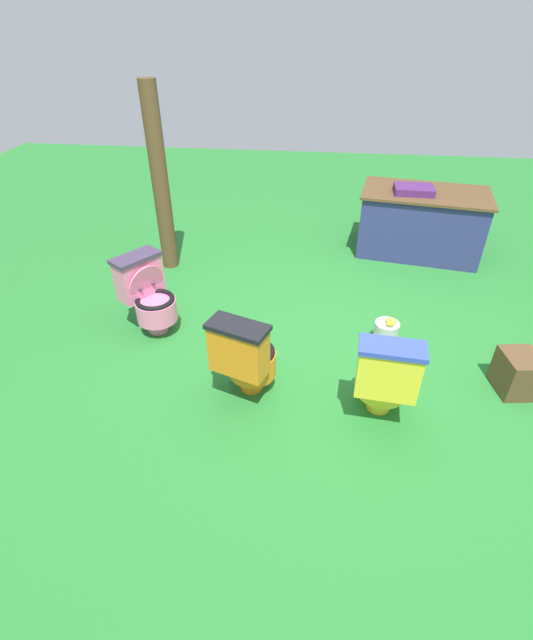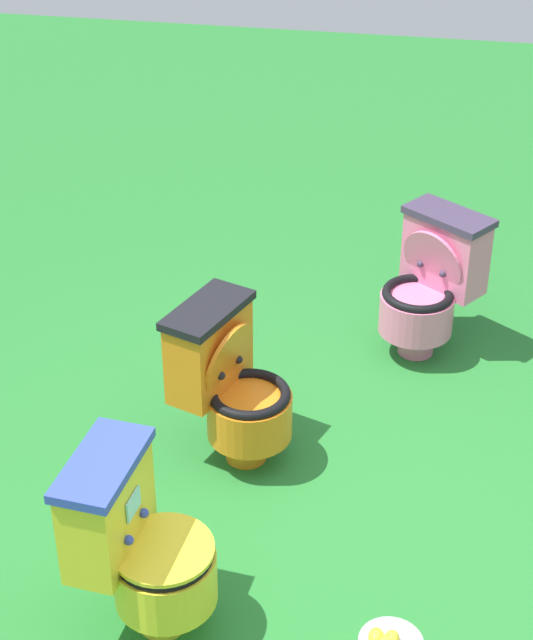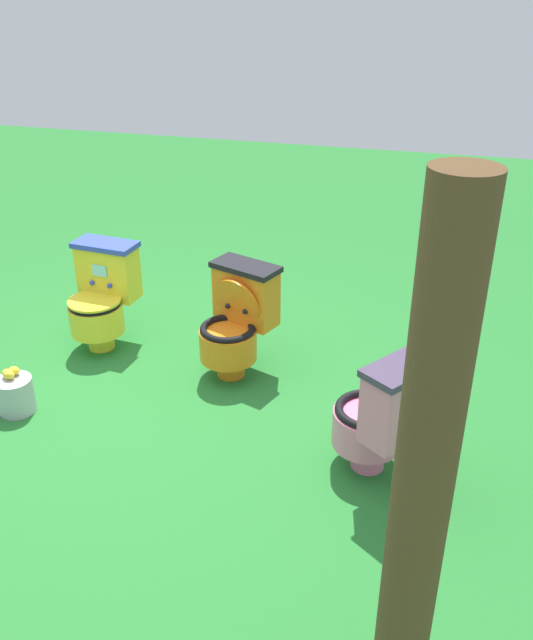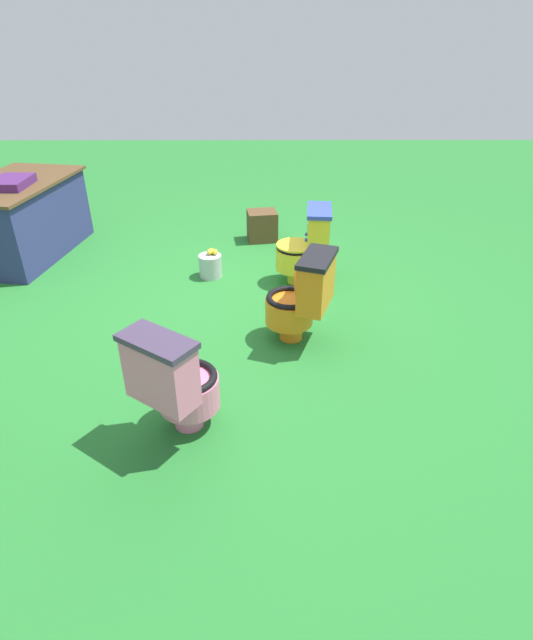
% 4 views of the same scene
% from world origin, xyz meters
% --- Properties ---
extents(ground, '(14.00, 14.00, 0.00)m').
position_xyz_m(ground, '(0.00, 0.00, 0.00)').
color(ground, '#26752D').
extents(toilet_yellow, '(0.45, 0.52, 0.73)m').
position_xyz_m(toilet_yellow, '(0.43, -0.71, 0.37)').
color(toilet_yellow, yellow).
rests_on(toilet_yellow, ground).
extents(toilet_pink, '(0.63, 0.61, 0.73)m').
position_xyz_m(toilet_pink, '(-1.61, 0.17, 0.37)').
color(toilet_pink, pink).
rests_on(toilet_pink, ground).
extents(toilet_orange, '(0.54, 0.60, 0.73)m').
position_xyz_m(toilet_orange, '(-0.58, -0.61, 0.37)').
color(toilet_orange, orange).
rests_on(toilet_orange, ground).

